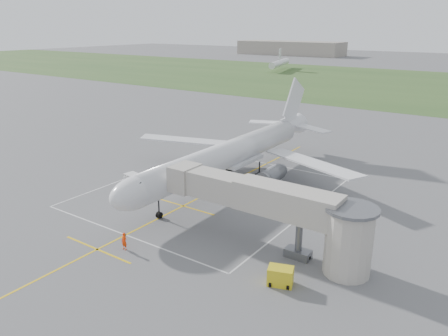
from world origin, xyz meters
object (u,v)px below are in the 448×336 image
Objects in this scene: airliner at (230,154)px; jet_bridge at (280,209)px; baggage_cart at (134,181)px; ramp_worker_wing at (195,170)px; gpu_unit at (280,276)px; ramp_worker_nose at (124,241)px.

jet_bridge is at bearing -42.19° from airliner.
ramp_worker_wing is (3.85, 9.27, -0.21)m from baggage_cart.
airliner is at bearing 137.81° from jet_bridge.
gpu_unit is at bearing -8.97° from baggage_cart.
ramp_worker_nose is at bearing 150.99° from ramp_worker_wing.
ramp_worker_wing is at bearing 147.60° from jet_bridge.
jet_bridge is (15.72, -14.25, 0.35)m from airliner.
jet_bridge is 16.46m from ramp_worker_nose.
baggage_cart reaches higher than ramp_worker_nose.
gpu_unit is 31.78m from ramp_worker_wing.
jet_bridge is 8.96× the size of gpu_unit.
jet_bridge is 7.26m from gpu_unit.
airliner is 14.38m from baggage_cart.
airliner is at bearing -138.29° from ramp_worker_wing.
gpu_unit is 1.67× the size of ramp_worker_wing.
airliner reaches higher than jet_bridge.
ramp_worker_nose is at bearing 173.26° from gpu_unit.
gpu_unit is 0.86× the size of baggage_cart.
jet_bridge is at bearing 31.90° from ramp_worker_nose.
airliner reaches higher than ramp_worker_nose.
ramp_worker_nose is at bearing -146.49° from jet_bridge.
jet_bridge is 26.70m from baggage_cart.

